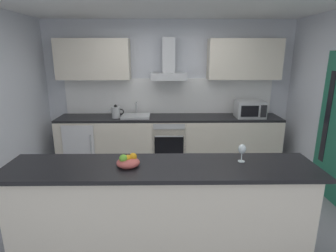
{
  "coord_description": "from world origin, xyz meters",
  "views": [
    {
      "loc": [
        -0.09,
        -3.2,
        2.02
      ],
      "look_at": [
        -0.04,
        0.37,
        1.05
      ],
      "focal_mm": 28.86,
      "sensor_mm": 36.0,
      "label": 1
    }
  ],
  "objects_px": {
    "refrigerator": "(83,143)",
    "range_hood": "(169,66)",
    "oven": "(169,140)",
    "wine_glass": "(242,150)",
    "sink": "(136,116)",
    "kettle": "(116,112)",
    "fruit_bowl": "(128,162)",
    "microwave": "(250,109)"
  },
  "relations": [
    {
      "from": "refrigerator",
      "to": "oven",
      "type": "bearing_deg",
      "value": 0.1
    },
    {
      "from": "oven",
      "to": "range_hood",
      "type": "relative_size",
      "value": 1.11
    },
    {
      "from": "kettle",
      "to": "wine_glass",
      "type": "distance_m",
      "value": 2.76
    },
    {
      "from": "refrigerator",
      "to": "kettle",
      "type": "relative_size",
      "value": 2.94
    },
    {
      "from": "oven",
      "to": "kettle",
      "type": "relative_size",
      "value": 2.77
    },
    {
      "from": "kettle",
      "to": "microwave",
      "type": "bearing_deg",
      "value": 0.14
    },
    {
      "from": "sink",
      "to": "kettle",
      "type": "xyz_separation_m",
      "value": [
        -0.35,
        -0.04,
        0.08
      ]
    },
    {
      "from": "sink",
      "to": "kettle",
      "type": "relative_size",
      "value": 1.73
    },
    {
      "from": "oven",
      "to": "kettle",
      "type": "height_order",
      "value": "kettle"
    },
    {
      "from": "range_hood",
      "to": "kettle",
      "type": "bearing_deg",
      "value": -170.16
    },
    {
      "from": "refrigerator",
      "to": "range_hood",
      "type": "bearing_deg",
      "value": 4.81
    },
    {
      "from": "microwave",
      "to": "wine_glass",
      "type": "xyz_separation_m",
      "value": [
        -0.77,
        -2.24,
        0.06
      ]
    },
    {
      "from": "kettle",
      "to": "fruit_bowl",
      "type": "xyz_separation_m",
      "value": [
        0.52,
        -2.33,
        0.02
      ]
    },
    {
      "from": "range_hood",
      "to": "sink",
      "type": "bearing_deg",
      "value": -168.69
    },
    {
      "from": "refrigerator",
      "to": "fruit_bowl",
      "type": "height_order",
      "value": "fruit_bowl"
    },
    {
      "from": "range_hood",
      "to": "wine_glass",
      "type": "relative_size",
      "value": 4.05
    },
    {
      "from": "sink",
      "to": "range_hood",
      "type": "relative_size",
      "value": 0.69
    },
    {
      "from": "wine_glass",
      "to": "fruit_bowl",
      "type": "relative_size",
      "value": 0.81
    },
    {
      "from": "refrigerator",
      "to": "sink",
      "type": "bearing_deg",
      "value": 0.8
    },
    {
      "from": "range_hood",
      "to": "fruit_bowl",
      "type": "distance_m",
      "value": 2.64
    },
    {
      "from": "oven",
      "to": "refrigerator",
      "type": "distance_m",
      "value": 1.57
    },
    {
      "from": "kettle",
      "to": "oven",
      "type": "bearing_deg",
      "value": 2.05
    },
    {
      "from": "sink",
      "to": "fruit_bowl",
      "type": "distance_m",
      "value": 2.38
    },
    {
      "from": "oven",
      "to": "fruit_bowl",
      "type": "xyz_separation_m",
      "value": [
        -0.42,
        -2.36,
        0.57
      ]
    },
    {
      "from": "oven",
      "to": "range_hood",
      "type": "bearing_deg",
      "value": 90.0
    },
    {
      "from": "microwave",
      "to": "fruit_bowl",
      "type": "xyz_separation_m",
      "value": [
        -1.87,
        -2.33,
        -0.02
      ]
    },
    {
      "from": "range_hood",
      "to": "fruit_bowl",
      "type": "height_order",
      "value": "range_hood"
    },
    {
      "from": "range_hood",
      "to": "wine_glass",
      "type": "xyz_separation_m",
      "value": [
        0.68,
        -2.39,
        -0.68
      ]
    },
    {
      "from": "oven",
      "to": "kettle",
      "type": "distance_m",
      "value": 1.09
    },
    {
      "from": "sink",
      "to": "fruit_bowl",
      "type": "height_order",
      "value": "sink"
    },
    {
      "from": "oven",
      "to": "fruit_bowl",
      "type": "relative_size",
      "value": 3.64
    },
    {
      "from": "oven",
      "to": "range_hood",
      "type": "distance_m",
      "value": 1.33
    },
    {
      "from": "refrigerator",
      "to": "microwave",
      "type": "height_order",
      "value": "microwave"
    },
    {
      "from": "fruit_bowl",
      "to": "kettle",
      "type": "bearing_deg",
      "value": 102.52
    },
    {
      "from": "oven",
      "to": "wine_glass",
      "type": "distance_m",
      "value": 2.45
    },
    {
      "from": "microwave",
      "to": "sink",
      "type": "bearing_deg",
      "value": 178.91
    },
    {
      "from": "oven",
      "to": "microwave",
      "type": "height_order",
      "value": "microwave"
    },
    {
      "from": "oven",
      "to": "fruit_bowl",
      "type": "distance_m",
      "value": 2.46
    },
    {
      "from": "microwave",
      "to": "kettle",
      "type": "xyz_separation_m",
      "value": [
        -2.39,
        -0.01,
        -0.04
      ]
    },
    {
      "from": "kettle",
      "to": "wine_glass",
      "type": "height_order",
      "value": "wine_glass"
    },
    {
      "from": "oven",
      "to": "wine_glass",
      "type": "height_order",
      "value": "wine_glass"
    },
    {
      "from": "microwave",
      "to": "fruit_bowl",
      "type": "bearing_deg",
      "value": -128.78
    }
  ]
}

